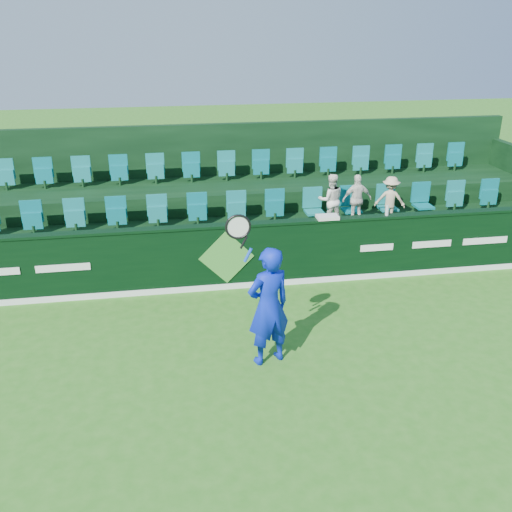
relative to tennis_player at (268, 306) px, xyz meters
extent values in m
plane|color=#296F1A|center=(-0.33, -1.22, -0.98)|extent=(60.00, 60.00, 0.00)
cube|color=black|center=(-0.33, 2.78, -0.33)|extent=(16.00, 0.20, 1.30)
cube|color=black|center=(-0.33, 2.78, 0.34)|extent=(16.00, 0.24, 0.05)
cube|color=white|center=(-0.33, 2.67, -0.92)|extent=(16.00, 0.02, 0.12)
cube|color=#438F34|center=(-0.33, 2.66, -0.28)|extent=(1.10, 0.02, 1.10)
cube|color=white|center=(-3.43, 2.67, -0.28)|extent=(1.00, 0.01, 0.14)
cube|color=white|center=(2.77, 2.67, -0.28)|extent=(0.70, 0.01, 0.14)
cube|color=white|center=(3.97, 2.67, -0.28)|extent=(0.85, 0.01, 0.14)
cube|color=white|center=(5.17, 2.67, -0.28)|extent=(1.00, 0.01, 0.14)
cube|color=black|center=(-0.33, 3.88, -0.58)|extent=(16.00, 2.00, 0.80)
cube|color=black|center=(-0.33, 5.78, -0.33)|extent=(16.00, 1.80, 1.30)
cube|color=black|center=(-0.33, 6.78, 0.32)|extent=(16.00, 0.20, 2.60)
cube|color=#167977|center=(-0.33, 4.28, 0.12)|extent=(13.50, 0.50, 0.60)
cube|color=#167977|center=(-0.33, 6.08, 0.62)|extent=(13.50, 0.50, 0.60)
imported|color=#0B21C0|center=(0.00, 0.00, -0.01)|extent=(0.82, 0.67, 1.94)
cylinder|color=#143FBF|center=(-0.32, -0.10, 0.90)|extent=(0.14, 0.04, 0.22)
cylinder|color=black|center=(-0.38, -0.10, 1.10)|extent=(0.12, 0.03, 0.19)
torus|color=black|center=(-0.46, -0.10, 1.34)|extent=(0.50, 0.04, 0.50)
cylinder|color=silver|center=(-0.46, -0.10, 1.34)|extent=(0.42, 0.01, 0.42)
imported|color=white|center=(2.12, 3.90, 0.39)|extent=(0.58, 0.47, 1.16)
imported|color=silver|center=(2.71, 3.90, 0.38)|extent=(0.66, 0.28, 1.12)
imported|color=tan|center=(3.49, 3.90, 0.34)|extent=(0.77, 0.61, 1.04)
cube|color=white|center=(1.72, 2.78, 0.40)|extent=(0.43, 0.28, 0.06)
cylinder|color=silver|center=(2.96, 2.78, 0.47)|extent=(0.07, 0.07, 0.21)
camera|label=1|loc=(-1.46, -7.60, 4.07)|focal=40.00mm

